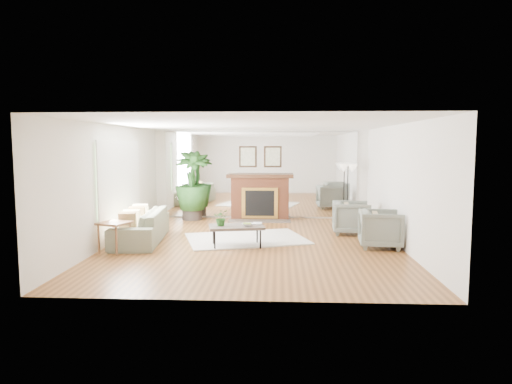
# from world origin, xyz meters

# --- Properties ---
(ground) EXTENTS (7.00, 7.00, 0.00)m
(ground) POSITION_xyz_m (0.00, 0.00, 0.00)
(ground) COLOR brown
(ground) RESTS_ON ground
(wall_left) EXTENTS (0.02, 7.00, 2.50)m
(wall_left) POSITION_xyz_m (-2.99, 0.00, 1.25)
(wall_left) COLOR white
(wall_left) RESTS_ON ground
(wall_right) EXTENTS (0.02, 7.00, 2.50)m
(wall_right) POSITION_xyz_m (2.99, 0.00, 1.25)
(wall_right) COLOR white
(wall_right) RESTS_ON ground
(wall_back) EXTENTS (6.00, 0.02, 2.50)m
(wall_back) POSITION_xyz_m (0.00, 3.49, 1.25)
(wall_back) COLOR white
(wall_back) RESTS_ON ground
(mirror_panel) EXTENTS (5.40, 0.04, 2.40)m
(mirror_panel) POSITION_xyz_m (0.00, 3.47, 1.25)
(mirror_panel) COLOR silver
(mirror_panel) RESTS_ON wall_back
(window_panel) EXTENTS (0.04, 2.40, 1.50)m
(window_panel) POSITION_xyz_m (-2.96, 0.40, 1.35)
(window_panel) COLOR #B2E09E
(window_panel) RESTS_ON wall_left
(fireplace) EXTENTS (1.85, 0.83, 2.05)m
(fireplace) POSITION_xyz_m (0.00, 3.26, 0.66)
(fireplace) COLOR brown
(fireplace) RESTS_ON ground
(area_rug) EXTENTS (2.95, 2.47, 0.03)m
(area_rug) POSITION_xyz_m (-0.19, 0.50, 0.01)
(area_rug) COLOR silver
(area_rug) RESTS_ON ground
(coffee_table) EXTENTS (1.20, 0.84, 0.44)m
(coffee_table) POSITION_xyz_m (-0.33, -0.25, 0.40)
(coffee_table) COLOR brown
(coffee_table) RESTS_ON ground
(sofa) EXTENTS (1.12, 2.37, 0.67)m
(sofa) POSITION_xyz_m (-2.45, 0.17, 0.34)
(sofa) COLOR gray
(sofa) RESTS_ON ground
(armchair_back) EXTENTS (0.90, 0.88, 0.77)m
(armchair_back) POSITION_xyz_m (2.23, 1.27, 0.38)
(armchair_back) COLOR slate
(armchair_back) RESTS_ON ground
(armchair_front) EXTENTS (0.91, 0.89, 0.77)m
(armchair_front) POSITION_xyz_m (2.60, -0.16, 0.38)
(armchair_front) COLOR slate
(armchair_front) RESTS_ON ground
(side_table) EXTENTS (0.66, 0.66, 0.59)m
(side_table) POSITION_xyz_m (-2.65, -0.84, 0.50)
(side_table) COLOR brown
(side_table) RESTS_ON ground
(potted_ficus) EXTENTS (1.11, 1.11, 1.91)m
(potted_ficus) POSITION_xyz_m (-1.89, 3.10, 1.02)
(potted_ficus) COLOR black
(potted_ficus) RESTS_ON ground
(floor_lamp) EXTENTS (0.51, 0.28, 1.56)m
(floor_lamp) POSITION_xyz_m (2.40, 3.10, 1.33)
(floor_lamp) COLOR black
(floor_lamp) RESTS_ON ground
(tabletop_plant) EXTENTS (0.33, 0.30, 0.33)m
(tabletop_plant) POSITION_xyz_m (-0.64, -0.30, 0.61)
(tabletop_plant) COLOR #295F23
(tabletop_plant) RESTS_ON coffee_table
(fruit_bowl) EXTENTS (0.28, 0.28, 0.06)m
(fruit_bowl) POSITION_xyz_m (-0.11, -0.30, 0.47)
(fruit_bowl) COLOR brown
(fruit_bowl) RESTS_ON coffee_table
(book) EXTENTS (0.19, 0.26, 0.02)m
(book) POSITION_xyz_m (-0.01, -0.03, 0.45)
(book) COLOR brown
(book) RESTS_ON coffee_table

